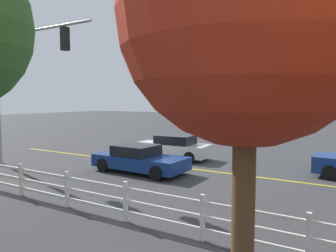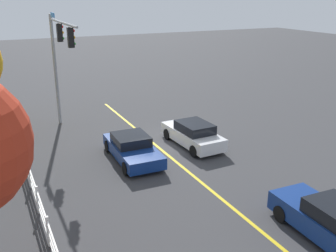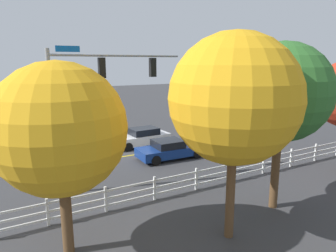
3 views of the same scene
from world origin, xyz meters
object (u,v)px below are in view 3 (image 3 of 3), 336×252
Objects in this scene: car_0 at (170,149)px; tree_2 at (60,129)px; tree_4 at (281,93)px; car_1 at (239,125)px; car_2 at (142,137)px; tree_1 at (235,99)px.

tree_2 is (8.21, 7.30, 3.67)m from car_0.
car_1 is at bearing -126.74° from tree_4.
car_1 is 21.17m from tree_2.
car_1 is 9.86m from car_2.
car_0 is 10.67m from tree_1.
car_0 is at bearing 92.72° from car_2.
car_0 is 0.98× the size of car_1.
car_0 is 9.53m from tree_4.
tree_4 is at bearing 54.92° from car_1.
car_1 is 0.73× the size of tree_2.
car_0 is 1.04× the size of car_2.
tree_2 is (7.86, 11.07, 3.62)m from car_2.
car_1 is at bearing 177.15° from car_2.
tree_1 is at bearing -105.29° from car_0.
car_2 is at bearing -125.39° from tree_2.
tree_1 reaches higher than car_1.
tree_1 is at bearing 160.10° from tree_2.
tree_1 is at bearing 76.81° from car_2.
tree_2 is 0.89× the size of tree_4.
car_2 is 0.69× the size of tree_2.
tree_4 reaches higher than car_0.
tree_4 is (9.03, 12.10, 4.43)m from car_1.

